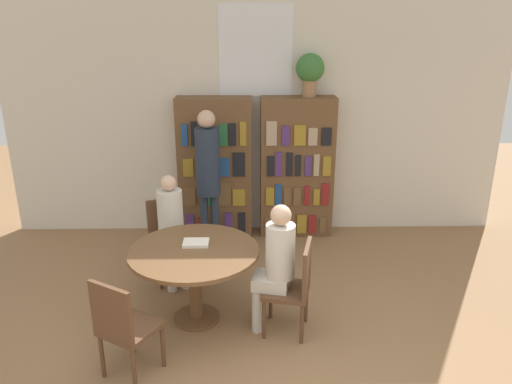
% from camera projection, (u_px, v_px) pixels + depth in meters
% --- Properties ---
extents(wall_back, '(6.40, 0.07, 3.00)m').
position_uv_depth(wall_back, '(256.00, 119.00, 6.40)').
color(wall_back, beige).
rests_on(wall_back, ground_plane).
extents(bookshelf_left, '(0.93, 0.34, 1.82)m').
position_uv_depth(bookshelf_left, '(215.00, 168.00, 6.41)').
color(bookshelf_left, brown).
rests_on(bookshelf_left, ground_plane).
extents(bookshelf_right, '(0.93, 0.34, 1.82)m').
position_uv_depth(bookshelf_right, '(297.00, 168.00, 6.43)').
color(bookshelf_right, brown).
rests_on(bookshelf_right, ground_plane).
extents(flower_vase, '(0.35, 0.35, 0.52)m').
position_uv_depth(flower_vase, '(310.00, 71.00, 6.02)').
color(flower_vase, '#997047').
rests_on(flower_vase, bookshelf_right).
extents(reading_table, '(1.20, 1.20, 0.74)m').
position_uv_depth(reading_table, '(194.00, 262.00, 4.61)').
color(reading_table, brown).
rests_on(reading_table, ground_plane).
extents(chair_near_camera, '(0.55, 0.55, 0.88)m').
position_uv_depth(chair_near_camera, '(123.00, 325.00, 3.88)').
color(chair_near_camera, brown).
rests_on(chair_near_camera, ground_plane).
extents(chair_left_side, '(0.53, 0.53, 0.88)m').
position_uv_depth(chair_left_side, '(169.00, 235.00, 5.45)').
color(chair_left_side, brown).
rests_on(chair_left_side, ground_plane).
extents(chair_far_side, '(0.48, 0.48, 0.88)m').
position_uv_depth(chair_far_side, '(295.00, 284.00, 4.47)').
color(chair_far_side, brown).
rests_on(chair_far_side, ground_plane).
extents(seated_reader_left, '(0.37, 0.41, 1.22)m').
position_uv_depth(seated_reader_left, '(172.00, 224.00, 5.23)').
color(seated_reader_left, beige).
rests_on(seated_reader_left, ground_plane).
extents(seated_reader_right, '(0.39, 0.32, 1.24)m').
position_uv_depth(seated_reader_right, '(275.00, 261.00, 4.43)').
color(seated_reader_right, beige).
rests_on(seated_reader_right, ground_plane).
extents(librarian_standing, '(0.29, 0.56, 1.75)m').
position_uv_depth(librarian_standing, '(208.00, 167.00, 5.88)').
color(librarian_standing, '#232D3D').
rests_on(librarian_standing, ground_plane).
extents(open_book_on_table, '(0.24, 0.18, 0.03)m').
position_uv_depth(open_book_on_table, '(196.00, 243.00, 4.67)').
color(open_book_on_table, silver).
rests_on(open_book_on_table, reading_table).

